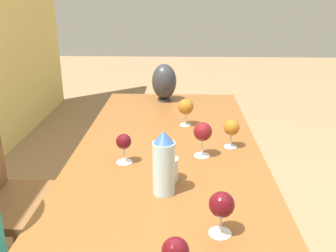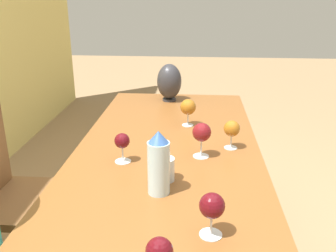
{
  "view_description": "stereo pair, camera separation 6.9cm",
  "coord_description": "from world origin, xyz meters",
  "views": [
    {
      "loc": [
        -1.38,
        -0.06,
        1.44
      ],
      "look_at": [
        0.21,
        0.0,
        0.85
      ],
      "focal_mm": 40.0,
      "sensor_mm": 36.0,
      "label": 1
    },
    {
      "loc": [
        -1.38,
        -0.12,
        1.44
      ],
      "look_at": [
        0.21,
        0.0,
        0.85
      ],
      "focal_mm": 40.0,
      "sensor_mm": 36.0,
      "label": 2
    }
  ],
  "objects": [
    {
      "name": "wine_glass_2",
      "position": [
        0.03,
        0.18,
        0.84
      ],
      "size": [
        0.07,
        0.07,
        0.13
      ],
      "color": "silver",
      "rests_on": "dining_table"
    },
    {
      "name": "wine_glass_0",
      "position": [
        0.5,
        -0.08,
        0.85
      ],
      "size": [
        0.08,
        0.08,
        0.14
      ],
      "color": "silver",
      "rests_on": "dining_table"
    },
    {
      "name": "wine_glass_5",
      "position": [
        -0.44,
        -0.18,
        0.85
      ],
      "size": [
        0.08,
        0.08,
        0.14
      ],
      "color": "silver",
      "rests_on": "dining_table"
    },
    {
      "name": "chair_far",
      "position": [
        0.16,
        0.75,
        0.52
      ],
      "size": [
        0.44,
        0.44,
        0.97
      ],
      "color": "brown",
      "rests_on": "ground_plane"
    },
    {
      "name": "dining_table",
      "position": [
        0.0,
        0.0,
        0.67
      ],
      "size": [
        2.24,
        0.84,
        0.75
      ],
      "color": "brown",
      "rests_on": "ground_plane"
    },
    {
      "name": "water_bottle",
      "position": [
        -0.21,
        -0.0,
        0.86
      ],
      "size": [
        0.08,
        0.08,
        0.24
      ],
      "color": "silver",
      "rests_on": "dining_table"
    },
    {
      "name": "water_tumbler",
      "position": [
        -0.11,
        -0.01,
        0.8
      ],
      "size": [
        0.07,
        0.07,
        0.09
      ],
      "color": "silver",
      "rests_on": "dining_table"
    },
    {
      "name": "wine_glass_1",
      "position": [
        0.11,
        -0.15,
        0.86
      ],
      "size": [
        0.08,
        0.08,
        0.15
      ],
      "color": "silver",
      "rests_on": "dining_table"
    },
    {
      "name": "vase",
      "position": [
        0.96,
        0.05,
        0.87
      ],
      "size": [
        0.16,
        0.16,
        0.24
      ],
      "color": "#2D2D33",
      "rests_on": "dining_table"
    },
    {
      "name": "wine_glass_4",
      "position": [
        0.21,
        -0.29,
        0.84
      ],
      "size": [
        0.07,
        0.07,
        0.13
      ],
      "color": "silver",
      "rests_on": "dining_table"
    }
  ]
}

